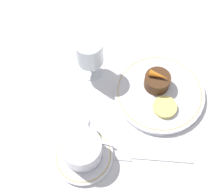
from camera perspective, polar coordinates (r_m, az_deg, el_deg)
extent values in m
plane|color=white|center=(0.84, 7.44, 1.40)|extent=(3.00, 3.00, 0.00)
cylinder|color=white|center=(0.83, 8.62, 0.94)|extent=(0.24, 0.24, 0.01)
torus|color=tan|center=(0.83, 8.67, 1.13)|extent=(0.22, 0.22, 0.00)
cylinder|color=white|center=(0.76, -5.22, -10.48)|extent=(0.14, 0.14, 0.01)
torus|color=tan|center=(0.75, -5.25, -10.39)|extent=(0.13, 0.13, 0.00)
cylinder|color=white|center=(0.72, -5.52, -9.34)|extent=(0.09, 0.09, 0.06)
cylinder|color=#331E0F|center=(0.72, -5.55, -9.23)|extent=(0.08, 0.08, 0.05)
torus|color=white|center=(0.74, -4.46, -5.31)|extent=(0.04, 0.01, 0.04)
cube|color=silver|center=(0.76, -2.57, -8.03)|extent=(0.01, 0.08, 0.00)
ellipsoid|color=silver|center=(0.77, -6.24, -7.10)|extent=(0.02, 0.02, 0.00)
cylinder|color=silver|center=(0.86, -3.78, 4.89)|extent=(0.06, 0.06, 0.01)
cylinder|color=silver|center=(0.84, -3.89, 5.97)|extent=(0.01, 0.01, 0.05)
cylinder|color=silver|center=(0.79, -4.16, 8.49)|extent=(0.07, 0.07, 0.07)
cylinder|color=#5B0F1E|center=(0.80, -4.10, 7.90)|extent=(0.06, 0.06, 0.04)
cube|color=silver|center=(0.76, 9.24, -10.99)|extent=(0.03, 0.15, 0.01)
cube|color=silver|center=(0.76, 1.74, -10.53)|extent=(0.03, 0.05, 0.01)
cylinder|color=#4C2D19|center=(0.82, 8.27, 3.07)|extent=(0.07, 0.07, 0.04)
cone|color=orange|center=(0.79, 8.52, 4.10)|extent=(0.03, 0.05, 0.02)
cylinder|color=#EFE075|center=(0.80, 9.62, -1.65)|extent=(0.06, 0.06, 0.01)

